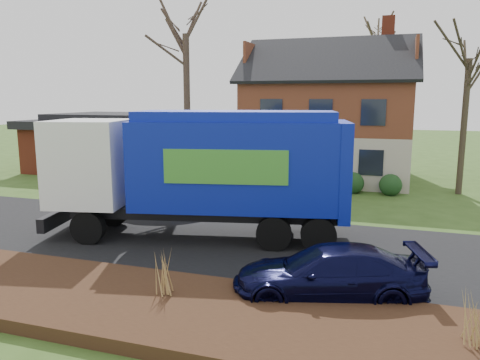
% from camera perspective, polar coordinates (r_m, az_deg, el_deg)
% --- Properties ---
extents(ground, '(120.00, 120.00, 0.00)m').
position_cam_1_polar(ground, '(15.74, -3.52, -7.48)').
color(ground, '#304C19').
rests_on(ground, ground).
extents(road, '(80.00, 7.00, 0.02)m').
position_cam_1_polar(road, '(15.74, -3.52, -7.44)').
color(road, black).
rests_on(road, ground).
extents(mulch_verge, '(80.00, 3.50, 0.30)m').
position_cam_1_polar(mulch_verge, '(11.26, -13.80, -14.30)').
color(mulch_verge, black).
rests_on(mulch_verge, ground).
extents(main_house, '(12.95, 8.95, 9.26)m').
position_cam_1_polar(main_house, '(28.16, 9.87, 8.46)').
color(main_house, beige).
rests_on(main_house, ground).
extents(ranch_house, '(9.80, 8.20, 3.70)m').
position_cam_1_polar(ranch_house, '(32.30, -15.00, 4.52)').
color(ranch_house, '#983721').
rests_on(ranch_house, ground).
extents(garbage_truck, '(10.37, 4.68, 4.30)m').
position_cam_1_polar(garbage_truck, '(15.65, -4.38, 1.73)').
color(garbage_truck, black).
rests_on(garbage_truck, ground).
extents(silver_sedan, '(5.08, 3.30, 1.58)m').
position_cam_1_polar(silver_sedan, '(19.95, -7.30, -1.44)').
color(silver_sedan, '#9A9CA1').
rests_on(silver_sedan, ground).
extents(navy_wagon, '(4.82, 3.00, 1.30)m').
position_cam_1_polar(navy_wagon, '(11.38, 10.68, -11.17)').
color(navy_wagon, black).
rests_on(navy_wagon, ground).
extents(tree_front_west, '(3.65, 3.65, 10.86)m').
position_cam_1_polar(tree_front_west, '(24.31, -6.70, 19.95)').
color(tree_front_west, '#3D2E24').
rests_on(tree_front_west, ground).
extents(tree_front_east, '(3.37, 3.37, 9.37)m').
position_cam_1_polar(tree_front_east, '(25.40, 26.38, 15.55)').
color(tree_front_east, '#3B3023').
rests_on(tree_front_east, ground).
extents(tree_back, '(3.66, 3.66, 11.58)m').
position_cam_1_polar(tree_back, '(35.48, 16.52, 17.61)').
color(tree_back, '#46382A').
rests_on(tree_back, ground).
extents(grass_clump_mid, '(0.39, 0.32, 1.08)m').
position_cam_1_polar(grass_clump_mid, '(10.98, -8.84, -10.86)').
color(grass_clump_mid, '#9B7844').
rests_on(grass_clump_mid, mulch_verge).
extents(grass_clump_east, '(0.39, 0.32, 0.97)m').
position_cam_1_polar(grass_clump_east, '(9.82, 26.69, -14.81)').
color(grass_clump_east, olive).
rests_on(grass_clump_east, mulch_verge).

